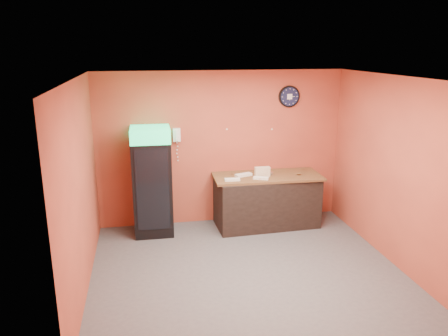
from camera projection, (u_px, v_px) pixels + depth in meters
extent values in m
plane|color=#47474C|center=(246.00, 270.00, 6.48)|extent=(4.50, 4.50, 0.00)
cube|color=#BC4E35|center=(221.00, 148.00, 8.00)|extent=(4.50, 0.02, 2.80)
cube|color=#BC4E35|center=(80.00, 189.00, 5.70)|extent=(0.02, 4.00, 2.80)
cube|color=#BC4E35|center=(394.00, 171.00, 6.51)|extent=(0.02, 4.00, 2.80)
cube|color=white|center=(249.00, 78.00, 5.73)|extent=(4.50, 4.00, 0.02)
cube|color=black|center=(153.00, 188.00, 7.59)|extent=(0.67, 0.67, 1.65)
cube|color=#18CF70|center=(150.00, 134.00, 7.33)|extent=(0.67, 0.67, 0.24)
cube|color=black|center=(153.00, 190.00, 7.25)|extent=(0.55, 0.03, 1.42)
cube|color=black|center=(267.00, 201.00, 8.00)|extent=(1.87, 0.88, 0.92)
cylinder|color=black|center=(289.00, 96.00, 7.95)|extent=(0.39, 0.05, 0.39)
cylinder|color=#0F1433|center=(290.00, 97.00, 7.93)|extent=(0.34, 0.01, 0.34)
cube|color=white|center=(290.00, 97.00, 7.92)|extent=(0.10, 0.00, 0.10)
cube|color=white|center=(177.00, 135.00, 7.73)|extent=(0.13, 0.08, 0.24)
cube|color=white|center=(177.00, 135.00, 7.68)|extent=(0.05, 0.04, 0.20)
cube|color=brown|center=(267.00, 176.00, 7.87)|extent=(1.96, 0.87, 0.04)
cube|color=beige|center=(262.00, 175.00, 7.79)|extent=(0.27, 0.10, 0.06)
cube|color=beige|center=(262.00, 172.00, 7.78)|extent=(0.27, 0.10, 0.06)
cube|color=beige|center=(262.00, 169.00, 7.76)|extent=(0.27, 0.10, 0.06)
cube|color=white|center=(232.00, 180.00, 7.55)|extent=(0.27, 0.12, 0.04)
cube|color=white|center=(261.00, 178.00, 7.63)|extent=(0.29, 0.20, 0.04)
cube|color=white|center=(244.00, 175.00, 7.81)|extent=(0.33, 0.21, 0.04)
cylinder|color=silver|center=(272.00, 173.00, 7.88)|extent=(0.06, 0.06, 0.06)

